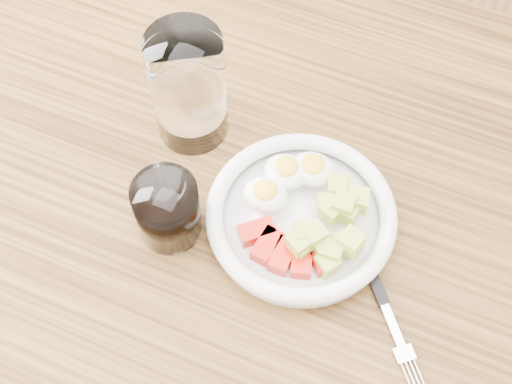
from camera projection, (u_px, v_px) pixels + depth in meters
ground at (258, 375)px, 1.56m from camera, size 4.00×4.00×0.00m
dining_table at (260, 247)px, 0.98m from camera, size 1.50×0.90×0.77m
bowl at (302, 215)px, 0.87m from camera, size 0.23×0.23×0.06m
fork at (377, 289)px, 0.84m from camera, size 0.14×0.16×0.01m
water_glass at (188, 88)px, 0.88m from camera, size 0.09×0.09×0.17m
coffee_glass at (168, 210)px, 0.85m from camera, size 0.08×0.08×0.09m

